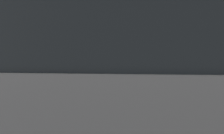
# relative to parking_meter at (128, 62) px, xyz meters

# --- Properties ---
(sidewalk_curb) EXTENTS (36.00, 2.43, 0.13)m
(sidewalk_curb) POSITION_rel_parking_meter_xyz_m (-0.01, 0.73, -1.20)
(sidewalk_curb) COLOR #9E9B93
(sidewalk_curb) RESTS_ON ground
(parking_meter) EXTENTS (0.17, 0.18, 1.57)m
(parking_meter) POSITION_rel_parking_meter_xyz_m (0.00, 0.00, 0.00)
(parking_meter) COLOR slate
(parking_meter) RESTS_ON sidewalk_curb
(pedestrian_at_meter) EXTENTS (0.72, 0.46, 1.72)m
(pedestrian_at_meter) POSITION_rel_parking_meter_xyz_m (-0.54, 0.20, -0.15)
(pedestrian_at_meter) COLOR #1E233F
(pedestrian_at_meter) RESTS_ON sidewalk_curb
(parked_hatchback_gray) EXTENTS (4.04, 1.84, 1.81)m
(parked_hatchback_gray) POSITION_rel_parking_meter_xyz_m (1.05, -1.79, -0.35)
(parked_hatchback_gray) COLOR slate
(parked_hatchback_gray) RESTS_ON ground
(background_railing) EXTENTS (24.06, 0.06, 0.98)m
(background_railing) POSITION_rel_parking_meter_xyz_m (-0.01, 1.81, -0.43)
(background_railing) COLOR #1E602D
(background_railing) RESTS_ON sidewalk_curb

